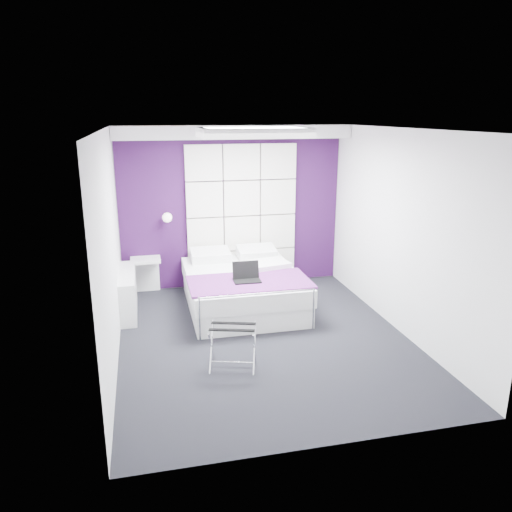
{
  "coord_description": "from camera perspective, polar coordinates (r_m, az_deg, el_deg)",
  "views": [
    {
      "loc": [
        -1.41,
        -5.66,
        2.78
      ],
      "look_at": [
        -0.03,
        0.35,
        1.0
      ],
      "focal_mm": 35.0,
      "sensor_mm": 36.0,
      "label": 1
    }
  ],
  "objects": [
    {
      "name": "headboard",
      "position": [
        8.11,
        -1.63,
        4.62
      ],
      "size": [
        1.8,
        0.08,
        2.3
      ],
      "primitive_type": null,
      "color": "silver",
      "rests_on": "wall_back"
    },
    {
      "name": "radiator",
      "position": [
        7.39,
        -14.41,
        -4.06
      ],
      "size": [
        0.22,
        1.2,
        0.6
      ],
      "primitive_type": "cube",
      "color": "white",
      "rests_on": "floor"
    },
    {
      "name": "wall_left",
      "position": [
        5.86,
        -16.35,
        0.79
      ],
      "size": [
        0.0,
        4.4,
        4.4
      ],
      "primitive_type": "plane",
      "rotation": [
        1.57,
        0.0,
        1.57
      ],
      "color": "white",
      "rests_on": "floor"
    },
    {
      "name": "skylight",
      "position": [
        6.42,
        -0.28,
        14.03
      ],
      "size": [
        1.36,
        0.86,
        0.12
      ],
      "primitive_type": null,
      "color": "white",
      "rests_on": "ceiling"
    },
    {
      "name": "wall_right",
      "position": [
        6.67,
        16.19,
        2.62
      ],
      "size": [
        0.0,
        4.4,
        4.4
      ],
      "primitive_type": "plane",
      "rotation": [
        1.57,
        0.0,
        -1.57
      ],
      "color": "white",
      "rests_on": "floor"
    },
    {
      "name": "accent_wall",
      "position": [
        8.11,
        -2.76,
        5.54
      ],
      "size": [
        3.58,
        0.02,
        2.58
      ],
      "primitive_type": "cube",
      "color": "#2D0D38",
      "rests_on": "wall_back"
    },
    {
      "name": "laptop",
      "position": [
        6.83,
        -1.12,
        -2.3
      ],
      "size": [
        0.37,
        0.26,
        0.26
      ],
      "rotation": [
        0.0,
        0.0,
        -0.02
      ],
      "color": "black",
      "rests_on": "bed"
    },
    {
      "name": "ceiling",
      "position": [
        5.83,
        1.06,
        14.31
      ],
      "size": [
        4.4,
        4.4,
        0.0
      ],
      "primitive_type": "plane",
      "rotation": [
        3.14,
        0.0,
        0.0
      ],
      "color": "white",
      "rests_on": "wall_back"
    },
    {
      "name": "soffit",
      "position": [
        7.74,
        -2.55,
        13.99
      ],
      "size": [
        3.58,
        0.5,
        0.2
      ],
      "primitive_type": "cube",
      "color": "white",
      "rests_on": "wall_back"
    },
    {
      "name": "wall_back",
      "position": [
        8.12,
        -2.77,
        5.55
      ],
      "size": [
        3.6,
        0.0,
        3.6
      ],
      "primitive_type": "plane",
      "rotation": [
        1.57,
        0.0,
        0.0
      ],
      "color": "white",
      "rests_on": "floor"
    },
    {
      "name": "floor",
      "position": [
        6.46,
        0.94,
        -9.41
      ],
      "size": [
        4.4,
        4.4,
        0.0
      ],
      "primitive_type": "plane",
      "color": "black",
      "rests_on": "ground"
    },
    {
      "name": "bed",
      "position": [
        7.36,
        -1.58,
        -3.64
      ],
      "size": [
        1.66,
        2.0,
        0.7
      ],
      "color": "white",
      "rests_on": "floor"
    },
    {
      "name": "wall_lamp",
      "position": [
        7.88,
        -10.13,
        4.41
      ],
      "size": [
        0.15,
        0.15,
        0.15
      ],
      "primitive_type": "sphere",
      "color": "white",
      "rests_on": "wall_back"
    },
    {
      "name": "luggage_rack",
      "position": [
        5.7,
        -2.66,
        -10.29
      ],
      "size": [
        0.51,
        0.37,
        0.5
      ],
      "rotation": [
        0.0,
        0.0,
        -0.29
      ],
      "color": "silver",
      "rests_on": "floor"
    },
    {
      "name": "nightstand",
      "position": [
        7.99,
        -12.53,
        -0.43
      ],
      "size": [
        0.46,
        0.36,
        0.05
      ],
      "primitive_type": "cube",
      "color": "white",
      "rests_on": "wall_back"
    }
  ]
}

